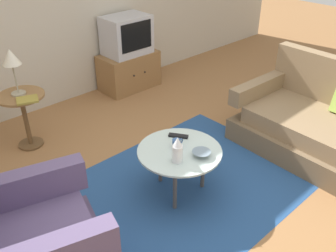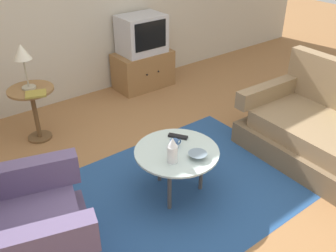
# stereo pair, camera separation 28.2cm
# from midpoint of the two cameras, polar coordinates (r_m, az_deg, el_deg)

# --- Properties ---
(ground_plane) EXTENTS (16.00, 16.00, 0.00)m
(ground_plane) POSITION_cam_midpoint_polar(r_m,az_deg,el_deg) (3.51, 2.10, -9.95)
(ground_plane) COLOR olive
(area_rug) EXTENTS (2.46, 1.74, 0.00)m
(area_rug) POSITION_cam_midpoint_polar(r_m,az_deg,el_deg) (3.51, -0.68, -9.89)
(area_rug) COLOR navy
(area_rug) RESTS_ON ground
(armchair) EXTENTS (1.12, 1.08, 0.93)m
(armchair) POSITION_cam_midpoint_polar(r_m,az_deg,el_deg) (2.82, -23.68, -16.82)
(armchair) COLOR #4B3E5C
(armchair) RESTS_ON ground
(couch) EXTENTS (1.02, 1.67, 0.92)m
(couch) POSITION_cam_midpoint_polar(r_m,az_deg,el_deg) (4.14, 20.58, -0.21)
(couch) COLOR brown
(couch) RESTS_ON ground
(coffee_table) EXTENTS (0.74, 0.74, 0.46)m
(coffee_table) POSITION_cam_midpoint_polar(r_m,az_deg,el_deg) (3.25, -0.72, -4.38)
(coffee_table) COLOR #B2C6C1
(coffee_table) RESTS_ON ground
(side_table) EXTENTS (0.48, 0.48, 0.61)m
(side_table) POSITION_cam_midpoint_polar(r_m,az_deg,el_deg) (4.23, -23.01, 2.27)
(side_table) COLOR olive
(side_table) RESTS_ON ground
(tv_stand) EXTENTS (0.81, 0.48, 0.51)m
(tv_stand) POSITION_cam_midpoint_polar(r_m,az_deg,el_deg) (5.39, -7.50, 8.34)
(tv_stand) COLOR olive
(tv_stand) RESTS_ON ground
(television) EXTENTS (0.61, 0.44, 0.51)m
(television) POSITION_cam_midpoint_polar(r_m,az_deg,el_deg) (5.23, -7.93, 13.58)
(television) COLOR #B7B7BC
(television) RESTS_ON tv_stand
(table_lamp) EXTENTS (0.18, 0.18, 0.48)m
(table_lamp) POSITION_cam_midpoint_polar(r_m,az_deg,el_deg) (4.04, -24.73, 9.11)
(table_lamp) COLOR #9E937A
(table_lamp) RESTS_ON side_table
(vase) EXTENTS (0.09, 0.09, 0.23)m
(vase) POSITION_cam_midpoint_polar(r_m,az_deg,el_deg) (3.03, -1.22, -3.76)
(vase) COLOR white
(vase) RESTS_ON coffee_table
(mug) EXTENTS (0.11, 0.07, 0.08)m
(mug) POSITION_cam_midpoint_polar(r_m,az_deg,el_deg) (3.25, -1.14, -2.70)
(mug) COLOR #335184
(mug) RESTS_ON coffee_table
(bowl) EXTENTS (0.16, 0.16, 0.04)m
(bowl) POSITION_cam_midpoint_polar(r_m,az_deg,el_deg) (3.15, 2.56, -4.31)
(bowl) COLOR slate
(bowl) RESTS_ON coffee_table
(tv_remote_dark) EXTENTS (0.14, 0.18, 0.02)m
(tv_remote_dark) POSITION_cam_midpoint_polar(r_m,az_deg,el_deg) (3.40, -0.78, -1.58)
(tv_remote_dark) COLOR black
(tv_remote_dark) RESTS_ON coffee_table
(book) EXTENTS (0.25, 0.23, 0.02)m
(book) POSITION_cam_midpoint_polar(r_m,az_deg,el_deg) (4.00, -22.61, 3.67)
(book) COLOR olive
(book) RESTS_ON side_table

